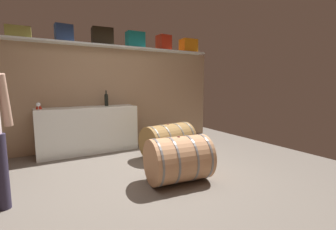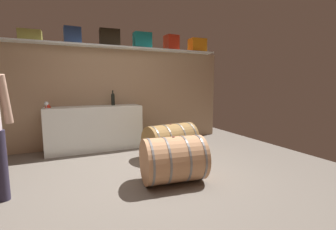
# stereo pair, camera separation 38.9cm
# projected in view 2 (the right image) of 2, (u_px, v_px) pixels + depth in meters

# --- Properties ---
(ground_plane) EXTENTS (6.71, 7.70, 0.02)m
(ground_plane) POSITION_uv_depth(u_px,v_px,m) (130.00, 168.00, 3.82)
(ground_plane) COLOR #6C645A
(back_wall_panel) EXTENTS (5.51, 0.10, 2.13)m
(back_wall_panel) POSITION_uv_depth(u_px,v_px,m) (110.00, 98.00, 5.21)
(back_wall_panel) COLOR tan
(back_wall_panel) RESTS_ON ground
(high_shelf_board) EXTENTS (5.07, 0.40, 0.03)m
(high_shelf_board) POSITION_uv_depth(u_px,v_px,m) (109.00, 47.00, 4.93)
(high_shelf_board) COLOR white
(high_shelf_board) RESTS_ON back_wall_panel
(toolcase_olive) EXTENTS (0.40, 0.22, 0.20)m
(toolcase_olive) POSITION_uv_depth(u_px,v_px,m) (30.00, 35.00, 4.33)
(toolcase_olive) COLOR olive
(toolcase_olive) RESTS_ON high_shelf_board
(toolcase_navy) EXTENTS (0.33, 0.23, 0.32)m
(toolcase_navy) POSITION_uv_depth(u_px,v_px,m) (73.00, 35.00, 4.62)
(toolcase_navy) COLOR navy
(toolcase_navy) RESTS_ON high_shelf_board
(toolcase_black) EXTENTS (0.43, 0.32, 0.34)m
(toolcase_black) POSITION_uv_depth(u_px,v_px,m) (110.00, 38.00, 4.91)
(toolcase_black) COLOR black
(toolcase_black) RESTS_ON high_shelf_board
(toolcase_teal) EXTENTS (0.39, 0.24, 0.34)m
(toolcase_teal) POSITION_uv_depth(u_px,v_px,m) (142.00, 41.00, 5.21)
(toolcase_teal) COLOR #147676
(toolcase_teal) RESTS_ON high_shelf_board
(toolcase_red) EXTENTS (0.31, 0.30, 0.34)m
(toolcase_red) POSITION_uv_depth(u_px,v_px,m) (171.00, 43.00, 5.50)
(toolcase_red) COLOR red
(toolcase_red) RESTS_ON high_shelf_board
(toolcase_orange) EXTENTS (0.40, 0.31, 0.32)m
(toolcase_orange) POSITION_uv_depth(u_px,v_px,m) (197.00, 45.00, 5.79)
(toolcase_orange) COLOR orange
(toolcase_orange) RESTS_ON high_shelf_board
(work_cabinet) EXTENTS (1.89, 0.54, 0.91)m
(work_cabinet) POSITION_uv_depth(u_px,v_px,m) (95.00, 128.00, 4.83)
(work_cabinet) COLOR white
(work_cabinet) RESTS_ON ground
(wine_bottle_dark) EXTENTS (0.08, 0.08, 0.32)m
(wine_bottle_dark) POSITION_uv_depth(u_px,v_px,m) (113.00, 99.00, 5.01)
(wine_bottle_dark) COLOR black
(wine_bottle_dark) RESTS_ON work_cabinet
(wine_glass) EXTENTS (0.07, 0.07, 0.14)m
(wine_glass) POSITION_uv_depth(u_px,v_px,m) (46.00, 104.00, 4.24)
(wine_glass) COLOR white
(wine_glass) RESTS_ON work_cabinet
(red_funnel) EXTENTS (0.11, 0.11, 0.11)m
(red_funnel) POSITION_uv_depth(u_px,v_px,m) (48.00, 105.00, 4.47)
(red_funnel) COLOR red
(red_funnel) RESTS_ON work_cabinet
(wine_barrel_near) EXTENTS (1.03, 0.74, 0.62)m
(wine_barrel_near) POSITION_uv_depth(u_px,v_px,m) (170.00, 140.00, 4.42)
(wine_barrel_near) COLOR olive
(wine_barrel_near) RESTS_ON ground
(wine_barrel_far) EXTENTS (0.90, 0.72, 0.65)m
(wine_barrel_far) POSITION_uv_depth(u_px,v_px,m) (173.00, 159.00, 3.24)
(wine_barrel_far) COLOR tan
(wine_barrel_far) RESTS_ON ground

